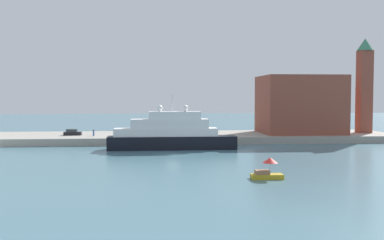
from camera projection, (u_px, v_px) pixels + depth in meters
name	position (u px, v px, depth m)	size (l,w,h in m)	color
ground	(173.00, 155.00, 82.02)	(400.00, 400.00, 0.00)	slate
quay_dock	(168.00, 137.00, 108.22)	(110.00, 20.76, 1.63)	gray
large_yacht	(171.00, 134.00, 90.41)	(26.10, 4.26, 11.59)	black
small_motorboat	(267.00, 170.00, 58.03)	(4.18, 1.99, 2.80)	#B7991E
harbor_building	(300.00, 105.00, 110.77)	(19.15, 15.96, 14.25)	brown
bell_tower	(364.00, 82.00, 111.53)	(4.10, 4.10, 23.64)	brown
parked_car	(73.00, 133.00, 104.95)	(4.10, 1.75, 1.43)	black
person_figure	(94.00, 133.00, 102.79)	(0.36, 0.36, 1.68)	#334C8C
mooring_bollard	(162.00, 136.00, 99.46)	(0.40, 0.40, 0.77)	black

